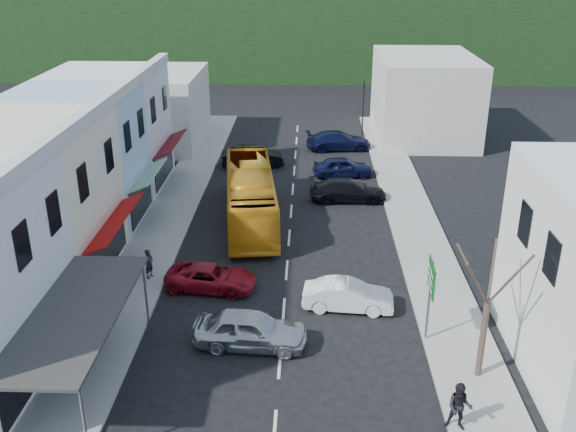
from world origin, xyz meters
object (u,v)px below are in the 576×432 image
(bus, at_px, (250,196))
(car_white, at_px, (348,295))
(pedestrian_left, at_px, (149,262))
(traffic_signal, at_px, (363,108))
(car_silver, at_px, (250,331))
(street_tree, at_px, (487,303))
(pedestrian_right, at_px, (459,408))
(direction_sign, at_px, (429,302))
(car_red, at_px, (211,276))

(bus, bearing_deg, car_white, -69.36)
(pedestrian_left, xyz_separation_m, traffic_signal, (12.63, 27.42, 1.38))
(car_silver, relative_size, traffic_signal, 0.92)
(street_tree, distance_m, traffic_signal, 34.96)
(pedestrian_left, distance_m, street_tree, 16.54)
(bus, xyz_separation_m, pedestrian_right, (8.73, -18.33, -0.55))
(pedestrian_right, height_order, street_tree, street_tree)
(pedestrian_left, bearing_deg, traffic_signal, -1.54)
(direction_sign, bearing_deg, pedestrian_right, -86.00)
(bus, height_order, pedestrian_right, bus)
(street_tree, height_order, traffic_signal, street_tree)
(car_white, bearing_deg, pedestrian_right, -152.38)
(bus, xyz_separation_m, traffic_signal, (8.23, 19.63, 0.83))
(bus, relative_size, car_silver, 2.64)
(car_silver, bearing_deg, car_white, -49.43)
(car_red, height_order, direction_sign, direction_sign)
(car_silver, relative_size, car_red, 0.96)
(pedestrian_right, relative_size, direction_sign, 0.45)
(car_white, relative_size, car_red, 0.96)
(car_silver, relative_size, pedestrian_left, 2.59)
(pedestrian_right, bearing_deg, traffic_signal, 105.41)
(car_silver, height_order, car_white, same)
(car_silver, bearing_deg, traffic_signal, -8.07)
(pedestrian_right, bearing_deg, car_white, 127.19)
(car_white, distance_m, pedestrian_right, 8.73)
(pedestrian_left, bearing_deg, direction_sign, -87.97)
(bus, distance_m, car_white, 11.63)
(pedestrian_left, relative_size, pedestrian_right, 1.00)
(pedestrian_right, height_order, direction_sign, direction_sign)
(pedestrian_left, relative_size, street_tree, 0.26)
(pedestrian_left, relative_size, traffic_signal, 0.36)
(car_silver, bearing_deg, direction_sign, -81.38)
(car_silver, xyz_separation_m, car_white, (4.23, 3.14, 0.00))
(car_white, bearing_deg, car_red, 80.86)
(car_red, bearing_deg, pedestrian_right, -127.64)
(direction_sign, bearing_deg, car_white, 143.62)
(car_red, bearing_deg, traffic_signal, -11.60)
(car_white, bearing_deg, direction_sign, -123.55)
(car_white, bearing_deg, car_silver, 131.65)
(car_red, height_order, traffic_signal, traffic_signal)
(pedestrian_left, height_order, traffic_signal, traffic_signal)
(pedestrian_right, bearing_deg, car_red, 150.19)
(car_silver, distance_m, direction_sign, 7.52)
(pedestrian_left, bearing_deg, street_tree, -93.95)
(car_red, height_order, street_tree, street_tree)
(car_red, bearing_deg, car_silver, -147.23)
(car_silver, bearing_deg, pedestrian_left, 48.74)
(car_silver, height_order, pedestrian_right, pedestrian_right)
(direction_sign, distance_m, street_tree, 3.26)
(bus, relative_size, street_tree, 1.74)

